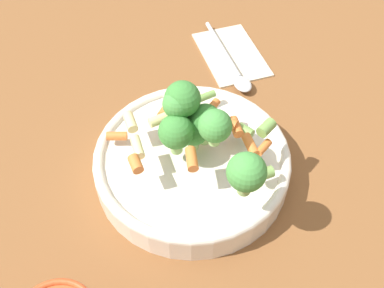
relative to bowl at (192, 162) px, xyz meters
The scene contains 5 objects.
ground_plane 0.02m from the bowl, ahead, with size 3.00×3.00×0.00m, color brown.
bowl is the anchor object (origin of this frame).
pasta_salad 0.07m from the bowl, 166.55° to the left, with size 0.21×0.19×0.09m.
napkin 0.25m from the bowl, 93.48° to the right, with size 0.15×0.17×0.01m.
spoon 0.21m from the bowl, 96.70° to the right, with size 0.11×0.16×0.01m.
Camera 1 is at (-0.07, 0.34, 0.48)m, focal length 42.00 mm.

